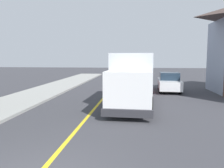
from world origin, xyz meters
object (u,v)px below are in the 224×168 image
at_px(parked_car_near, 134,82).
at_px(parked_car_far, 132,72).
at_px(parked_van_across, 169,82).
at_px(parked_car_mid, 133,76).
at_px(box_truck, 132,77).

height_order(parked_car_near, parked_car_far, same).
relative_size(parked_car_far, parked_van_across, 0.99).
xyz_separation_m(parked_car_far, parked_van_across, (3.58, -13.00, 0.00)).
bearing_deg(parked_car_near, parked_car_far, 92.47).
xyz_separation_m(parked_car_mid, parked_van_across, (3.33, -6.89, 0.00)).
relative_size(box_truck, parked_car_mid, 1.64).
distance_m(parked_car_mid, parked_van_across, 7.65).
height_order(parked_car_far, parked_van_across, same).
height_order(parked_car_mid, parked_van_across, same).
relative_size(box_truck, parked_car_near, 1.64).
bearing_deg(parked_van_across, parked_car_far, 105.41).
bearing_deg(box_truck, parked_car_mid, 91.24).
distance_m(parked_car_far, parked_van_across, 13.49).
xyz_separation_m(parked_car_near, parked_car_far, (-0.57, 13.27, 0.00)).
height_order(parked_car_mid, parked_car_far, same).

